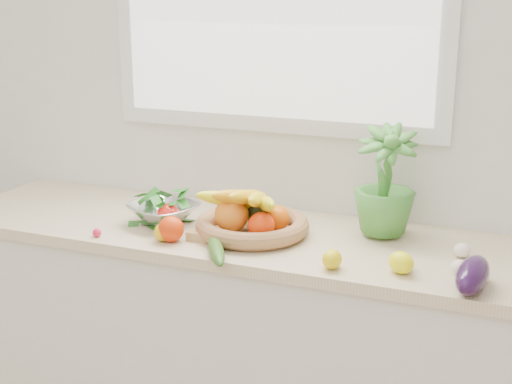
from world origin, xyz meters
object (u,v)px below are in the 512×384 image
at_px(fruit_basket, 251,219).
at_px(potted_herb, 385,180).
at_px(colander_with_spinach, 163,207).
at_px(apple, 168,216).
at_px(eggplant, 473,275).
at_px(cucumber, 216,251).

bearing_deg(fruit_basket, potted_herb, 20.19).
xyz_separation_m(fruit_basket, colander_with_spinach, (-0.34, -0.01, 0.01)).
xyz_separation_m(apple, fruit_basket, (0.30, 0.04, 0.01)).
distance_m(fruit_basket, colander_with_spinach, 0.34).
bearing_deg(fruit_basket, colander_with_spinach, -177.66).
height_order(eggplant, cucumber, eggplant).
relative_size(apple, cucumber, 0.34).
height_order(eggplant, potted_herb, potted_herb).
relative_size(eggplant, colander_with_spinach, 0.76).
height_order(eggplant, fruit_basket, fruit_basket).
height_order(apple, potted_herb, potted_herb).
bearing_deg(cucumber, colander_with_spinach, 143.93).
bearing_deg(potted_herb, fruit_basket, -159.81).
relative_size(cucumber, fruit_basket, 0.57).
xyz_separation_m(eggplant, fruit_basket, (-0.76, 0.20, 0.01)).
distance_m(apple, fruit_basket, 0.31).
height_order(apple, fruit_basket, fruit_basket).
xyz_separation_m(apple, colander_with_spinach, (-0.03, 0.03, 0.02)).
distance_m(eggplant, potted_herb, 0.51).
distance_m(apple, potted_herb, 0.77).
bearing_deg(cucumber, apple, 144.67).
distance_m(apple, colander_with_spinach, 0.05).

